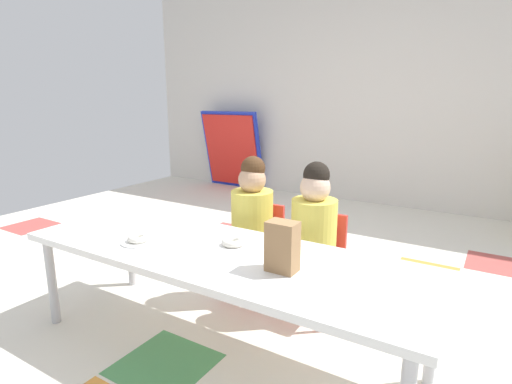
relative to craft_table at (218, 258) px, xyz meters
The scene contains 10 objects.
ground_plane 0.85m from the craft_table, 103.04° to the left, with size 6.68×5.52×0.02m.
back_wall 3.53m from the craft_table, 92.59° to the left, with size 6.68×0.10×2.78m, color beige.
craft_table is the anchor object (origin of this frame).
seated_child_near_camera 0.60m from the craft_table, 105.24° to the left, with size 0.32×0.31×0.92m.
seated_child_middle_seat 0.63m from the craft_table, 65.59° to the left, with size 0.34×0.34×0.92m.
folded_activity_table 3.87m from the craft_table, 123.72° to the left, with size 0.90×0.29×1.09m.
paper_bag_brown 0.41m from the craft_table, ahead, with size 0.13×0.09×0.22m, color #9E754C.
paper_plate_near_edge 0.43m from the craft_table, 162.94° to the right, with size 0.18×0.18×0.01m, color white.
donut_powdered_on_plate 0.43m from the craft_table, 162.94° to the right, with size 0.11×0.11×0.03m, color white.
donut_powdered_loose 0.12m from the craft_table, 75.75° to the left, with size 0.12×0.12×0.03m, color white.
Camera 1 is at (1.29, -2.15, 1.27)m, focal length 28.47 mm.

